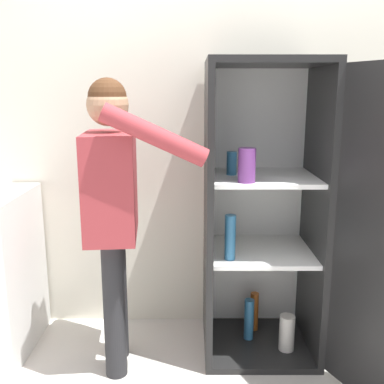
{
  "coord_description": "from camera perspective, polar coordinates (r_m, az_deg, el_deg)",
  "views": [
    {
      "loc": [
        -0.17,
        -1.76,
        1.47
      ],
      "look_at": [
        -0.18,
        0.64,
        0.93
      ],
      "focal_mm": 42.0,
      "sensor_mm": 36.0,
      "label": 1
    }
  ],
  "objects": [
    {
      "name": "wall_back",
      "position": [
        2.75,
        3.84,
        8.57
      ],
      "size": [
        7.0,
        0.06,
        2.55
      ],
      "color": "silver",
      "rests_on": "ground_plane"
    },
    {
      "name": "person",
      "position": [
        2.31,
        -9.74,
        -0.27
      ],
      "size": [
        0.63,
        0.58,
        1.54
      ],
      "color": "#262628",
      "rests_on": "ground_plane"
    },
    {
      "name": "refrigerator",
      "position": [
        2.46,
        11.93,
        -3.28
      ],
      "size": [
        0.93,
        1.15,
        1.63
      ],
      "color": "black",
      "rests_on": "ground_plane"
    }
  ]
}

